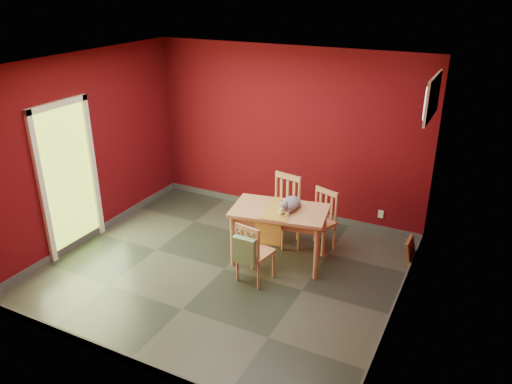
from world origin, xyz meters
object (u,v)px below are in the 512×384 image
at_px(dining_table, 279,216).
at_px(tote_bag, 244,250).
at_px(chair_near, 254,251).
at_px(picture_frame, 410,251).
at_px(cat, 290,202).
at_px(chair_far_left, 281,208).
at_px(chair_far_right, 319,220).

relative_size(dining_table, tote_bag, 3.28).
relative_size(chair_near, picture_frame, 2.32).
xyz_separation_m(dining_table, cat, (0.13, 0.04, 0.22)).
distance_m(chair_far_left, chair_far_right, 0.59).
xyz_separation_m(chair_far_left, chair_near, (0.13, -1.15, -0.09)).
distance_m(tote_bag, picture_frame, 2.35).
distance_m(chair_far_left, cat, 0.73).
bearing_deg(cat, chair_near, -106.09).
xyz_separation_m(tote_bag, cat, (0.23, 0.84, 0.36)).
bearing_deg(picture_frame, chair_near, -142.01).
relative_size(dining_table, chair_far_left, 1.36).
bearing_deg(cat, dining_table, -159.17).
height_order(chair_far_left, picture_frame, chair_far_left).
xyz_separation_m(chair_far_left, cat, (0.34, -0.52, 0.39)).
bearing_deg(tote_bag, dining_table, 82.39).
height_order(dining_table, tote_bag, dining_table).
bearing_deg(chair_far_left, chair_near, -83.58).
bearing_deg(chair_far_left, tote_bag, -85.40).
relative_size(chair_far_right, cat, 1.87).
bearing_deg(dining_table, tote_bag, -97.61).
distance_m(chair_near, tote_bag, 0.24).
bearing_deg(tote_bag, chair_far_right, 70.48).
height_order(cat, picture_frame, cat).
bearing_deg(chair_far_right, tote_bag, -109.52).
bearing_deg(picture_frame, tote_bag, -138.33).
relative_size(cat, picture_frame, 1.32).
height_order(chair_far_left, chair_far_right, chair_far_left).
bearing_deg(chair_far_right, cat, -115.67).
xyz_separation_m(dining_table, chair_far_right, (0.37, 0.55, -0.23)).
distance_m(chair_far_right, tote_bag, 1.44).
distance_m(chair_near, cat, 0.82).
bearing_deg(chair_near, cat, 71.47).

